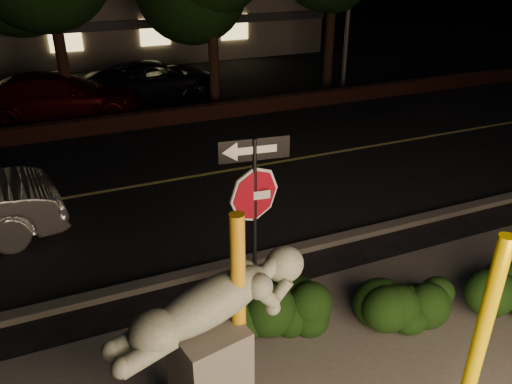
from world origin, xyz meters
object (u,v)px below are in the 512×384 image
sculpture (212,349)px  parked_car_darkred (59,96)px  signpost (255,196)px  yellow_pole_right (474,364)px  yellow_pole_left (239,340)px  parked_car_dark (156,80)px

sculpture → parked_car_darkred: 13.70m
signpost → yellow_pole_right: bearing=-65.0°
yellow_pole_left → parked_car_darkred: (-1.13, 13.69, -0.76)m
yellow_pole_left → parked_car_dark: (2.41, 14.98, -0.83)m
yellow_pole_left → signpost: 2.34m
sculpture → parked_car_darkred: size_ratio=0.45×
signpost → parked_car_darkred: bearing=107.6°
sculpture → signpost: bearing=45.0°
signpost → parked_car_dark: bearing=91.1°
parked_car_darkred → signpost: bearing=-160.9°
sculpture → yellow_pole_right: bearing=-39.3°
signpost → sculpture: size_ratio=1.24×
yellow_pole_left → parked_car_dark: 15.19m
yellow_pole_left → parked_car_dark: size_ratio=0.61×
sculpture → parked_car_dark: sculpture is taller
signpost → parked_car_dark: (1.38, 12.96, -1.41)m
yellow_pole_right → sculpture: size_ratio=1.26×
parked_car_dark → sculpture: bearing=163.0°
yellow_pole_left → parked_car_darkred: size_ratio=0.57×
signpost → parked_car_dark: 13.11m
yellow_pole_right → sculpture: (-2.38, 1.27, -0.03)m
parked_car_darkred → parked_car_dark: size_ratio=1.06×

